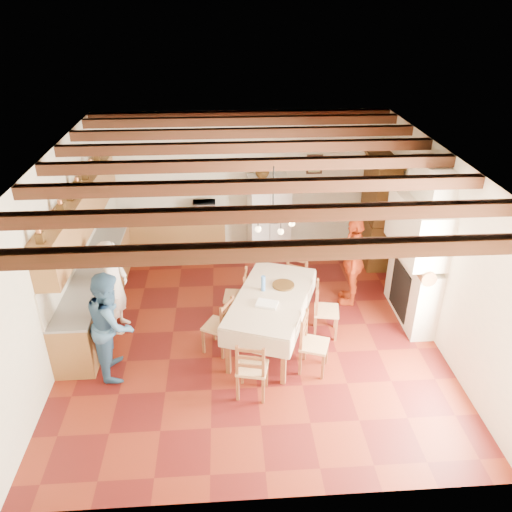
{
  "coord_description": "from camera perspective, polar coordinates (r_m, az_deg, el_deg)",
  "views": [
    {
      "loc": [
        -0.39,
        -6.94,
        5.14
      ],
      "look_at": [
        0.1,
        0.3,
        1.25
      ],
      "focal_mm": 35.0,
      "sensor_mm": 36.0,
      "label": 1
    }
  ],
  "objects": [
    {
      "name": "countertop_left",
      "position": [
        9.35,
        -17.71,
        -0.38
      ],
      "size": [
        0.62,
        4.3,
        0.04
      ],
      "primitive_type": "cube",
      "color": "slate",
      "rests_on": "lower_cabinets_left"
    },
    {
      "name": "lower_cabinets_back",
      "position": [
        11.02,
        -9.54,
        2.47
      ],
      "size": [
        2.3,
        0.6,
        0.86
      ],
      "primitive_type": "cube",
      "color": "brown",
      "rests_on": "ground"
    },
    {
      "name": "chair_left_far",
      "position": [
        8.63,
        -2.33,
        -4.51
      ],
      "size": [
        0.45,
        0.47,
        0.96
      ],
      "primitive_type": null,
      "rotation": [
        0.0,
        0.0,
        -1.7
      ],
      "color": "brown",
      "rests_on": "floor"
    },
    {
      "name": "chair_right_far",
      "position": [
        8.35,
        8.06,
        -6.08
      ],
      "size": [
        0.47,
        0.48,
        0.96
      ],
      "primitive_type": null,
      "rotation": [
        0.0,
        0.0,
        1.39
      ],
      "color": "brown",
      "rests_on": "floor"
    },
    {
      "name": "wall_picture",
      "position": [
        10.87,
        6.71,
        10.37
      ],
      "size": [
        0.34,
        0.03,
        0.42
      ],
      "primitive_type": "cube",
      "color": "black",
      "rests_on": "ground"
    },
    {
      "name": "wall_front",
      "position": [
        5.2,
        1.61,
        -16.34
      ],
      "size": [
        6.0,
        0.02,
        3.0
      ],
      "primitive_type": "cube",
      "color": "#ECE6C6",
      "rests_on": "ground"
    },
    {
      "name": "countertop_back",
      "position": [
        10.84,
        -9.73,
        4.61
      ],
      "size": [
        2.34,
        0.62,
        0.04
      ],
      "primitive_type": "cube",
      "color": "slate",
      "rests_on": "lower_cabinets_back"
    },
    {
      "name": "chair_left_near",
      "position": [
        7.95,
        -4.39,
        -7.83
      ],
      "size": [
        0.55,
        0.56,
        0.96
      ],
      "primitive_type": null,
      "rotation": [
        0.0,
        0.0,
        -2.07
      ],
      "color": "brown",
      "rests_on": "floor"
    },
    {
      "name": "chandelier",
      "position": [
        7.21,
        1.94,
        4.54
      ],
      "size": [
        0.47,
        0.47,
        0.03
      ],
      "primitive_type": "torus",
      "color": "black",
      "rests_on": "ground"
    },
    {
      "name": "microwave",
      "position": [
        10.72,
        -5.93,
        5.51
      ],
      "size": [
        0.49,
        0.34,
        0.27
      ],
      "primitive_type": "imported",
      "rotation": [
        0.0,
        0.0,
        0.02
      ],
      "color": "silver",
      "rests_on": "countertop_back"
    },
    {
      "name": "fridge_vase",
      "position": [
        10.42,
        0.72,
        9.71
      ],
      "size": [
        0.35,
        0.35,
        0.29
      ],
      "primitive_type": "imported",
      "rotation": [
        0.0,
        0.0,
        -0.29
      ],
      "color": "#38230E",
      "rests_on": "refrigerator"
    },
    {
      "name": "backsplash_left",
      "position": [
        9.28,
        -19.7,
        1.3
      ],
      "size": [
        0.03,
        4.3,
        0.6
      ],
      "primitive_type": "cube",
      "color": "beige",
      "rests_on": "ground"
    },
    {
      "name": "wall_right",
      "position": [
        8.55,
        20.01,
        1.15
      ],
      "size": [
        0.02,
        6.5,
        3.0
      ],
      "primitive_type": "cube",
      "color": "#ECE6C6",
      "rests_on": "ground"
    },
    {
      "name": "ceiling_beams",
      "position": [
        7.3,
        -0.63,
        10.4
      ],
      "size": [
        6.0,
        6.3,
        0.16
      ],
      "primitive_type": null,
      "color": "#341E11",
      "rests_on": "ground"
    },
    {
      "name": "wall_back",
      "position": [
        10.84,
        -1.6,
        8.56
      ],
      "size": [
        6.0,
        0.02,
        3.0
      ],
      "primitive_type": "cube",
      "color": "#ECE6C6",
      "rests_on": "ground"
    },
    {
      "name": "ceiling",
      "position": [
        7.27,
        -0.64,
        11.15
      ],
      "size": [
        6.0,
        6.5,
        0.02
      ],
      "primitive_type": "cube",
      "color": "silver",
      "rests_on": "ground"
    },
    {
      "name": "backsplash_back",
      "position": [
        10.98,
        -9.74,
        6.73
      ],
      "size": [
        2.3,
        0.03,
        0.6
      ],
      "primitive_type": "cube",
      "color": "beige",
      "rests_on": "ground"
    },
    {
      "name": "lower_cabinets_left",
      "position": [
        9.56,
        -17.32,
        -2.75
      ],
      "size": [
        0.6,
        4.3,
        0.86
      ],
      "primitive_type": "cube",
      "color": "brown",
      "rests_on": "ground"
    },
    {
      "name": "chair_end_far",
      "position": [
        9.13,
        4.27,
        -2.6
      ],
      "size": [
        0.56,
        0.55,
        0.96
      ],
      "primitive_type": null,
      "rotation": [
        0.0,
        0.0,
        -0.51
      ],
      "color": "brown",
      "rests_on": "floor"
    },
    {
      "name": "hutch",
      "position": [
        10.58,
        13.76,
        5.03
      ],
      "size": [
        0.57,
        1.26,
        2.24
      ],
      "primitive_type": null,
      "rotation": [
        0.0,
        0.0,
        -0.04
      ],
      "color": "#38230E",
      "rests_on": "floor"
    },
    {
      "name": "chair_right_near",
      "position": [
        7.59,
        6.7,
        -9.93
      ],
      "size": [
        0.52,
        0.53,
        0.96
      ],
      "primitive_type": null,
      "rotation": [
        0.0,
        0.0,
        1.22
      ],
      "color": "brown",
      "rests_on": "floor"
    },
    {
      "name": "person_woman_blue",
      "position": [
        7.63,
        -16.18,
        -7.42
      ],
      "size": [
        0.74,
        0.89,
        1.68
      ],
      "primitive_type": "imported",
      "rotation": [
        0.0,
        0.0,
        1.7
      ],
      "color": "#38628E",
      "rests_on": "floor"
    },
    {
      "name": "refrigerator",
      "position": [
        10.78,
        1.46,
        4.71
      ],
      "size": [
        0.92,
        0.79,
        1.69
      ],
      "primitive_type": "cube",
      "rotation": [
        0.0,
        0.0,
        0.11
      ],
      "color": "white",
      "rests_on": "floor"
    },
    {
      "name": "person_woman_red",
      "position": [
        9.1,
        11.02,
        -0.55
      ],
      "size": [
        0.66,
        1.06,
        1.69
      ],
      "primitive_type": "imported",
      "rotation": [
        0.0,
        0.0,
        -1.84
      ],
      "color": "#AF3613",
      "rests_on": "floor"
    },
    {
      "name": "upper_cabinets",
      "position": [
        8.98,
        -19.38,
        5.04
      ],
      "size": [
        0.35,
        4.2,
        0.7
      ],
      "primitive_type": "cube",
      "color": "brown",
      "rests_on": "ground"
    },
    {
      "name": "floor",
      "position": [
        8.66,
        -0.53,
        -8.34
      ],
      "size": [
        6.0,
        6.5,
        0.02
      ],
      "primitive_type": "cube",
      "color": "#511210",
      "rests_on": "ground"
    },
    {
      "name": "person_man",
      "position": [
        8.53,
        -15.77,
        -3.35
      ],
      "size": [
        0.47,
        0.65,
        1.66
      ],
      "primitive_type": "imported",
      "rotation": [
        0.0,
        0.0,
        1.45
      ],
      "color": "white",
      "rests_on": "floor"
    },
    {
      "name": "chair_end_near",
      "position": [
        7.14,
        -0.43,
        -12.55
      ],
      "size": [
        0.5,
        0.48,
        0.96
      ],
      "primitive_type": null,
      "rotation": [
        0.0,
        0.0,
        2.92
      ],
      "color": "brown",
      "rests_on": "floor"
    },
    {
      "name": "fireplace",
      "position": [
        8.64,
        17.65,
        1.12
      ],
      "size": [
        0.56,
        1.6,
        2.8
      ],
      "primitive_type": null,
      "color": "beige",
      "rests_on": "ground"
    },
    {
      "name": "wall_left",
      "position": [
        8.27,
        -21.89,
        -0.14
      ],
      "size": [
        0.02,
        6.5,
        3.0
      ],
      "primitive_type": "cube",
      "color": "#ECE6C6",
      "rests_on": "ground"
    },
    {
      "name": "dining_table",
      "position": [
        7.9,
        1.78,
        -5.07
      ],
      "size": [
        1.68,
        2.28,
        0.89
      ],
      "rotation": [
        0.0,
        0.0,
        -0.35
      ],
      "color": "beige",
      "rests_on": "floor"
    }
  ]
}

